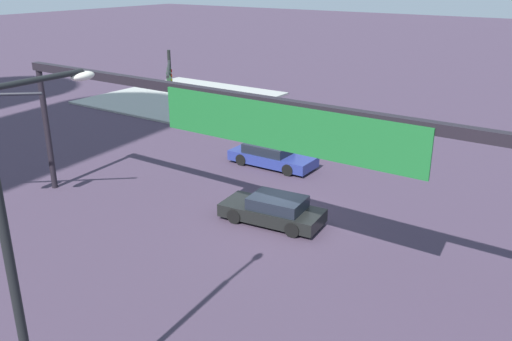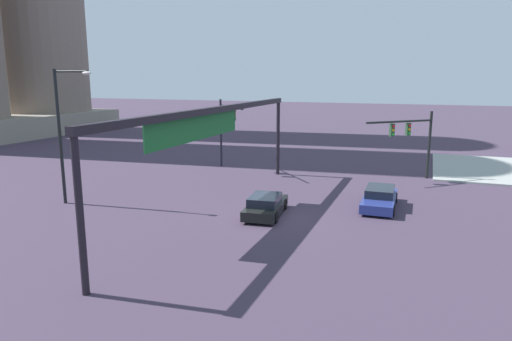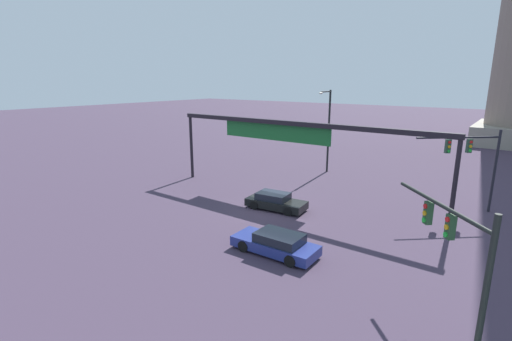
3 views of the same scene
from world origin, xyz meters
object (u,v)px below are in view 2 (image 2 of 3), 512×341
sedan_car_approaching (266,205)px  traffic_signal_opposite_side (227,121)px  sedan_car_waiting_far (380,198)px  traffic_signal_near_corner (413,134)px  streetlamp_curved_arm (63,127)px

sedan_car_approaching → traffic_signal_opposite_side: bearing=27.0°
sedan_car_approaching → sedan_car_waiting_far: (4.02, -5.98, 0.00)m
sedan_car_approaching → traffic_signal_near_corner: bearing=-36.6°
sedan_car_waiting_far → traffic_signal_near_corner: bearing=169.7°
traffic_signal_near_corner → sedan_car_waiting_far: (-8.71, 1.40, -2.99)m
streetlamp_curved_arm → sedan_car_waiting_far: (6.04, -18.41, -4.26)m
traffic_signal_near_corner → traffic_signal_opposite_side: 15.00m
traffic_signal_near_corner → sedan_car_approaching: size_ratio=1.16×
traffic_signal_opposite_side → sedan_car_waiting_far: size_ratio=1.22×
sedan_car_approaching → sedan_car_waiting_far: size_ratio=0.94×
traffic_signal_near_corner → traffic_signal_opposite_side: (-1.31, 14.93, 0.65)m
traffic_signal_near_corner → streetlamp_curved_arm: size_ratio=0.63×
traffic_signal_near_corner → sedan_car_waiting_far: bearing=38.4°
sedan_car_waiting_far → traffic_signal_opposite_side: bearing=-119.9°
sedan_car_approaching → sedan_car_waiting_far: bearing=-62.6°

